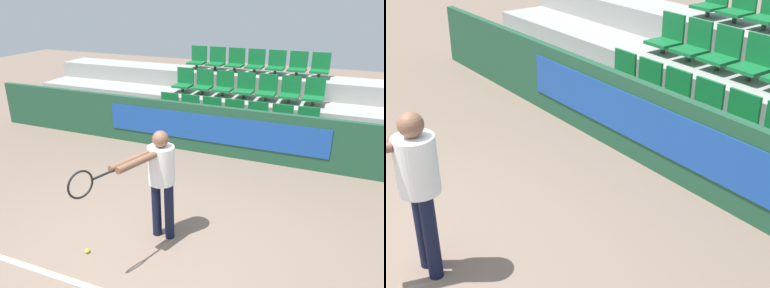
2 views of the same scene
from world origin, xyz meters
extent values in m
cube|color=#1E4C33|center=(0.00, 3.76, 0.53)|extent=(11.77, 0.12, 1.06)
cube|color=#19479E|center=(-0.26, 3.69, 0.58)|extent=(4.78, 0.02, 0.58)
cube|color=#9E9E99|center=(0.00, 4.33, 0.21)|extent=(11.37, 0.96, 0.43)
cube|color=#9E9E99|center=(0.00, 5.29, 0.43)|extent=(11.37, 0.96, 0.85)
cylinder|color=#333333|center=(-1.60, 4.37, 0.50)|extent=(0.07, 0.07, 0.14)
cube|color=#146B33|center=(-1.60, 4.37, 0.59)|extent=(0.44, 0.43, 0.05)
cube|color=#146B33|center=(-1.60, 4.57, 0.82)|extent=(0.44, 0.04, 0.40)
cylinder|color=#333333|center=(-1.07, 4.37, 0.50)|extent=(0.07, 0.07, 0.14)
cube|color=#146B33|center=(-1.07, 4.37, 0.59)|extent=(0.44, 0.43, 0.05)
cube|color=#146B33|center=(-1.07, 4.57, 0.82)|extent=(0.44, 0.04, 0.40)
cylinder|color=#333333|center=(-0.53, 4.37, 0.50)|extent=(0.07, 0.07, 0.14)
cube|color=#146B33|center=(-0.53, 4.37, 0.59)|extent=(0.44, 0.43, 0.05)
cube|color=#146B33|center=(-0.53, 4.57, 0.82)|extent=(0.44, 0.04, 0.40)
cylinder|color=#333333|center=(0.00, 4.37, 0.50)|extent=(0.07, 0.07, 0.14)
cube|color=#146B33|center=(0.00, 4.37, 0.59)|extent=(0.44, 0.43, 0.05)
cube|color=#146B33|center=(0.00, 4.57, 0.82)|extent=(0.44, 0.04, 0.40)
cylinder|color=#333333|center=(0.53, 4.37, 0.50)|extent=(0.07, 0.07, 0.14)
cube|color=#146B33|center=(0.53, 4.37, 0.59)|extent=(0.44, 0.43, 0.05)
cube|color=#146B33|center=(0.53, 4.57, 0.82)|extent=(0.44, 0.04, 0.40)
cylinder|color=#333333|center=(1.07, 4.37, 0.50)|extent=(0.07, 0.07, 0.14)
cube|color=#146B33|center=(1.07, 4.37, 0.59)|extent=(0.44, 0.43, 0.05)
cylinder|color=#333333|center=(-1.60, 5.34, 0.92)|extent=(0.07, 0.07, 0.14)
cube|color=#146B33|center=(-1.60, 5.34, 1.02)|extent=(0.44, 0.43, 0.05)
cube|color=#146B33|center=(-1.60, 5.53, 1.25)|extent=(0.44, 0.04, 0.40)
cylinder|color=#333333|center=(-1.07, 5.34, 0.92)|extent=(0.07, 0.07, 0.14)
cube|color=#146B33|center=(-1.07, 5.34, 1.02)|extent=(0.44, 0.43, 0.05)
cube|color=#146B33|center=(-1.07, 5.53, 1.25)|extent=(0.44, 0.04, 0.40)
cylinder|color=#333333|center=(-0.53, 5.34, 0.92)|extent=(0.07, 0.07, 0.14)
cube|color=#146B33|center=(-0.53, 5.34, 1.02)|extent=(0.44, 0.43, 0.05)
cube|color=#146B33|center=(-0.53, 5.53, 1.25)|extent=(0.44, 0.04, 0.40)
cylinder|color=#333333|center=(0.00, 5.34, 0.92)|extent=(0.07, 0.07, 0.14)
cube|color=#146B33|center=(0.00, 5.34, 1.02)|extent=(0.44, 0.43, 0.05)
cube|color=#146B33|center=(0.00, 5.53, 1.25)|extent=(0.44, 0.04, 0.40)
cylinder|color=#333333|center=(-1.60, 6.30, 1.35)|extent=(0.07, 0.07, 0.14)
cube|color=#146B33|center=(-1.60, 6.30, 1.45)|extent=(0.44, 0.43, 0.05)
cylinder|color=#333333|center=(-1.07, 6.30, 1.35)|extent=(0.07, 0.07, 0.14)
cube|color=#146B33|center=(-1.07, 6.30, 1.45)|extent=(0.44, 0.43, 0.05)
cylinder|color=#333333|center=(-0.53, 6.30, 1.35)|extent=(0.07, 0.07, 0.14)
cube|color=#146B33|center=(-0.53, 6.30, 1.45)|extent=(0.44, 0.43, 0.05)
cylinder|color=black|center=(0.01, 0.74, 0.42)|extent=(0.13, 0.13, 0.85)
cylinder|color=black|center=(0.21, 0.74, 0.42)|extent=(0.13, 0.13, 0.85)
cylinder|color=white|center=(0.11, 0.74, 1.11)|extent=(0.36, 0.36, 0.52)
sphere|color=brown|center=(0.11, 0.74, 1.48)|extent=(0.22, 0.22, 0.22)
camera|label=1|loc=(2.17, -3.23, 3.21)|focal=35.00mm
camera|label=2|loc=(4.07, -0.53, 3.23)|focal=50.00mm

